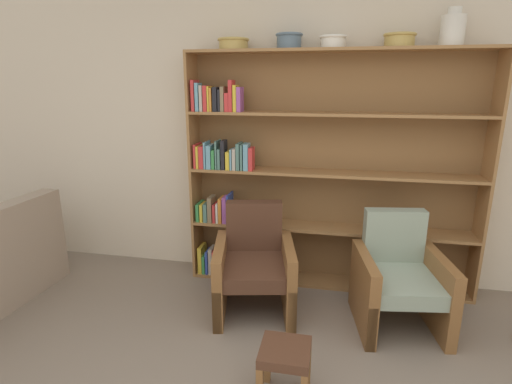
{
  "coord_description": "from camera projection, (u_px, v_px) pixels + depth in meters",
  "views": [
    {
      "loc": [
        0.12,
        -1.33,
        1.86
      ],
      "look_at": [
        -0.53,
        1.9,
        0.95
      ],
      "focal_mm": 28.0,
      "sensor_mm": 36.0,
      "label": 1
    }
  ],
  "objects": [
    {
      "name": "armchair_cushioned",
      "position": [
        399.0,
        279.0,
        3.11
      ],
      "size": [
        0.74,
        0.77,
        0.87
      ],
      "rotation": [
        0.0,
        0.0,
        3.3
      ],
      "color": "brown",
      "rests_on": "ground"
    },
    {
      "name": "bowl_olive",
      "position": [
        399.0,
        39.0,
        3.17
      ],
      "size": [
        0.26,
        0.26,
        0.11
      ],
      "color": "tan",
      "rests_on": "bookshelf"
    },
    {
      "name": "bowl_cream",
      "position": [
        233.0,
        43.0,
        3.43
      ],
      "size": [
        0.27,
        0.27,
        0.1
      ],
      "color": "tan",
      "rests_on": "bookshelf"
    },
    {
      "name": "bowl_copper",
      "position": [
        333.0,
        41.0,
        3.27
      ],
      "size": [
        0.22,
        0.22,
        0.1
      ],
      "color": "silver",
      "rests_on": "bookshelf"
    },
    {
      "name": "wall_back",
      "position": [
        323.0,
        137.0,
        3.67
      ],
      "size": [
        12.0,
        0.06,
        2.75
      ],
      "color": "beige",
      "rests_on": "ground"
    },
    {
      "name": "vase_tall",
      "position": [
        453.0,
        30.0,
        3.08
      ],
      "size": [
        0.18,
        0.18,
        0.28
      ],
      "color": "silver",
      "rests_on": "bookshelf"
    },
    {
      "name": "footstool",
      "position": [
        285.0,
        359.0,
        2.35
      ],
      "size": [
        0.29,
        0.29,
        0.36
      ],
      "color": "brown",
      "rests_on": "ground"
    },
    {
      "name": "bookshelf",
      "position": [
        307.0,
        174.0,
        3.63
      ],
      "size": [
        2.58,
        0.3,
        2.13
      ],
      "color": "olive",
      "rests_on": "ground"
    },
    {
      "name": "armchair_leather",
      "position": [
        254.0,
        266.0,
        3.33
      ],
      "size": [
        0.77,
        0.8,
        0.87
      ],
      "rotation": [
        0.0,
        0.0,
        3.35
      ],
      "color": "brown",
      "rests_on": "ground"
    },
    {
      "name": "bowl_stoneware",
      "position": [
        289.0,
        40.0,
        3.33
      ],
      "size": [
        0.23,
        0.23,
        0.12
      ],
      "color": "slate",
      "rests_on": "bookshelf"
    }
  ]
}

